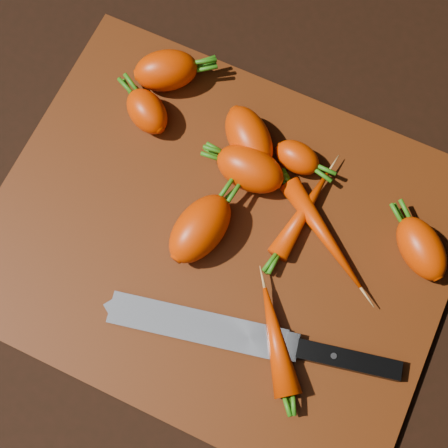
% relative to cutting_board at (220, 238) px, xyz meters
% --- Properties ---
extents(ground, '(2.00, 2.00, 0.01)m').
position_rel_cutting_board_xyz_m(ground, '(0.00, 0.00, -0.01)').
color(ground, black).
extents(cutting_board, '(0.50, 0.40, 0.01)m').
position_rel_cutting_board_xyz_m(cutting_board, '(0.00, 0.00, 0.00)').
color(cutting_board, '#501F06').
rests_on(cutting_board, ground).
extents(carrot_0, '(0.09, 0.08, 0.05)m').
position_rel_cutting_board_xyz_m(carrot_0, '(-0.14, 0.15, 0.03)').
color(carrot_0, '#F13A00').
rests_on(carrot_0, cutting_board).
extents(carrot_1, '(0.07, 0.06, 0.04)m').
position_rel_cutting_board_xyz_m(carrot_1, '(-0.14, 0.09, 0.03)').
color(carrot_1, '#F13A00').
rests_on(carrot_1, cutting_board).
extents(carrot_2, '(0.09, 0.09, 0.05)m').
position_rel_cutting_board_xyz_m(carrot_2, '(-0.02, 0.11, 0.03)').
color(carrot_2, '#F13A00').
rests_on(carrot_2, cutting_board).
extents(carrot_3, '(0.07, 0.09, 0.05)m').
position_rel_cutting_board_xyz_m(carrot_3, '(-0.02, -0.01, 0.03)').
color(carrot_3, '#F13A00').
rests_on(carrot_3, cutting_board).
extents(carrot_4, '(0.08, 0.05, 0.05)m').
position_rel_cutting_board_xyz_m(carrot_4, '(-0.00, 0.08, 0.03)').
color(carrot_4, '#F13A00').
rests_on(carrot_4, cutting_board).
extents(carrot_5, '(0.06, 0.04, 0.03)m').
position_rel_cutting_board_xyz_m(carrot_5, '(0.04, 0.12, 0.02)').
color(carrot_5, '#F13A00').
rests_on(carrot_5, cutting_board).
extents(carrot_6, '(0.08, 0.08, 0.04)m').
position_rel_cutting_board_xyz_m(carrot_6, '(0.20, 0.07, 0.03)').
color(carrot_6, '#F13A00').
rests_on(carrot_6, cutting_board).
extents(carrot_7, '(0.04, 0.11, 0.02)m').
position_rel_cutting_board_xyz_m(carrot_7, '(0.07, 0.06, 0.02)').
color(carrot_7, '#F13A00').
rests_on(carrot_7, cutting_board).
extents(carrot_8, '(0.13, 0.10, 0.02)m').
position_rel_cutting_board_xyz_m(carrot_8, '(0.10, 0.05, 0.02)').
color(carrot_8, '#F13A00').
rests_on(carrot_8, cutting_board).
extents(carrot_9, '(0.09, 0.11, 0.03)m').
position_rel_cutting_board_xyz_m(carrot_9, '(0.10, -0.08, 0.02)').
color(carrot_9, '#F13A00').
rests_on(carrot_9, cutting_board).
extents(knife, '(0.31, 0.09, 0.02)m').
position_rel_cutting_board_xyz_m(knife, '(0.04, -0.10, 0.01)').
color(knife, gray).
rests_on(knife, cutting_board).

